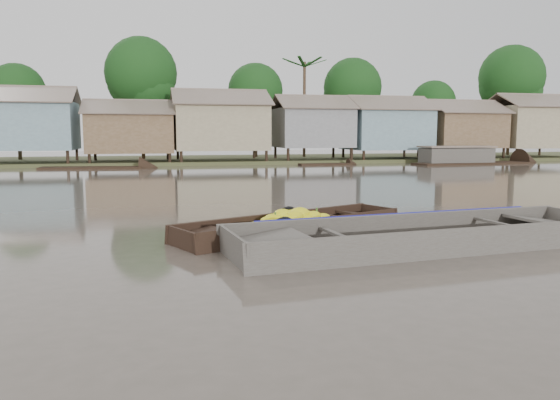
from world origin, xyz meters
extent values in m
plane|color=#50483D|center=(0.00, 0.00, 0.00)|extent=(120.00, 120.00, 0.00)
cube|color=#384723|center=(0.00, 33.00, 0.00)|extent=(120.00, 12.00, 0.50)
cube|color=gray|center=(-10.50, 29.50, 2.70)|extent=(6.20, 5.20, 3.20)
cube|color=brown|center=(-10.50, 28.10, 4.75)|extent=(6.60, 3.02, 1.28)
cube|color=brown|center=(-10.50, 30.90, 4.75)|extent=(6.60, 3.02, 1.28)
cube|color=brown|center=(-3.80, 29.50, 2.20)|extent=(5.80, 4.60, 2.70)
cube|color=brown|center=(-3.80, 28.26, 4.00)|extent=(6.20, 2.67, 1.14)
cube|color=brown|center=(-3.80, 30.74, 4.00)|extent=(6.20, 2.67, 1.14)
cube|color=gray|center=(2.50, 29.50, 2.65)|extent=(6.50, 5.30, 3.30)
cube|color=brown|center=(2.50, 28.07, 4.75)|extent=(6.90, 3.08, 1.31)
cube|color=brown|center=(2.50, 30.93, 4.75)|extent=(6.90, 3.08, 1.31)
cube|color=gray|center=(9.50, 29.50, 2.60)|extent=(5.40, 4.70, 2.90)
cube|color=brown|center=(9.50, 28.23, 4.50)|extent=(5.80, 2.73, 1.17)
cube|color=brown|center=(9.50, 30.77, 4.50)|extent=(5.80, 2.73, 1.17)
cube|color=gray|center=(15.50, 29.50, 2.50)|extent=(6.00, 5.00, 3.10)
cube|color=brown|center=(15.50, 28.15, 4.50)|extent=(6.40, 2.90, 1.24)
cube|color=brown|center=(15.50, 30.85, 4.50)|extent=(6.40, 2.90, 1.24)
cube|color=brown|center=(22.00, 29.50, 2.45)|extent=(5.70, 4.90, 2.80)
cube|color=brown|center=(22.00, 28.18, 4.30)|extent=(6.10, 2.85, 1.21)
cube|color=brown|center=(22.00, 30.82, 4.30)|extent=(6.10, 2.85, 1.21)
cube|color=gray|center=(28.50, 29.50, 2.70)|extent=(6.30, 5.10, 3.40)
cube|color=brown|center=(28.50, 28.12, 4.85)|extent=(6.70, 2.96, 1.26)
cube|color=brown|center=(28.50, 30.88, 4.85)|extent=(6.70, 2.96, 1.26)
cylinder|color=#473323|center=(-12.00, 34.00, 2.45)|extent=(0.28, 0.28, 4.90)
sphere|color=#103412|center=(-12.00, 34.00, 5.25)|extent=(4.20, 4.20, 4.20)
cylinder|color=#473323|center=(-3.00, 33.00, 3.15)|extent=(0.28, 0.28, 6.30)
sphere|color=#103412|center=(-3.00, 33.00, 6.75)|extent=(5.40, 5.40, 5.40)
cylinder|color=#473323|center=(6.00, 34.00, 2.62)|extent=(0.28, 0.28, 5.25)
sphere|color=#103412|center=(6.00, 34.00, 5.62)|extent=(4.50, 4.50, 4.50)
cylinder|color=#473323|center=(14.00, 33.00, 2.80)|extent=(0.28, 0.28, 5.60)
sphere|color=#103412|center=(14.00, 33.00, 6.00)|extent=(4.80, 4.80, 4.80)
cylinder|color=#473323|center=(22.00, 34.00, 2.27)|extent=(0.28, 0.28, 4.55)
sphere|color=#103412|center=(22.00, 34.00, 4.88)|extent=(3.90, 3.90, 3.90)
cylinder|color=#473323|center=(29.00, 33.00, 3.32)|extent=(0.28, 0.28, 6.65)
sphere|color=#103412|center=(29.00, 33.00, 7.12)|extent=(5.70, 5.70, 5.70)
cylinder|color=#473323|center=(10.00, 33.50, 4.00)|extent=(0.24, 0.24, 8.00)
cube|color=black|center=(0.61, 1.29, -0.08)|extent=(5.48, 3.24, 0.08)
cube|color=black|center=(0.36, 1.84, 0.14)|extent=(5.22, 2.46, 0.52)
cube|color=black|center=(0.85, 0.74, 0.14)|extent=(5.22, 2.46, 0.52)
cube|color=black|center=(3.13, 2.43, 0.14)|extent=(0.56, 1.14, 0.50)
cube|color=black|center=(2.69, 2.23, 0.20)|extent=(1.31, 1.36, 0.19)
cube|color=black|center=(-1.92, 0.15, 0.14)|extent=(0.56, 1.14, 0.50)
cube|color=black|center=(-1.48, 0.35, 0.20)|extent=(1.31, 1.36, 0.19)
cube|color=black|center=(-0.60, 0.75, 0.25)|extent=(0.58, 1.12, 0.05)
cube|color=black|center=(1.81, 1.83, 0.25)|extent=(0.58, 1.12, 0.05)
ellipsoid|color=#F5F41B|center=(0.12, 0.75, 0.18)|extent=(0.53, 0.46, 0.27)
ellipsoid|color=#F5F41B|center=(0.37, 1.40, 0.31)|extent=(0.48, 0.42, 0.25)
ellipsoid|color=#F5F41B|center=(0.72, 1.75, 0.23)|extent=(0.45, 0.39, 0.23)
ellipsoid|color=#F5F41B|center=(0.83, 1.03, 0.20)|extent=(0.44, 0.38, 0.23)
ellipsoid|color=#F5F41B|center=(0.11, 1.13, 0.35)|extent=(0.54, 0.47, 0.28)
ellipsoid|color=#F5F41B|center=(0.00, 1.08, 0.32)|extent=(0.46, 0.40, 0.24)
ellipsoid|color=#F5F41B|center=(0.07, 0.73, 0.19)|extent=(0.53, 0.46, 0.27)
ellipsoid|color=#F5F41B|center=(-0.06, 0.63, 0.13)|extent=(0.43, 0.38, 0.22)
ellipsoid|color=#F5F41B|center=(1.09, 1.33, 0.38)|extent=(0.42, 0.37, 0.22)
ellipsoid|color=#F5F41B|center=(0.10, 0.84, 0.24)|extent=(0.48, 0.42, 0.25)
ellipsoid|color=#F5F41B|center=(0.23, 1.44, 0.32)|extent=(0.43, 0.37, 0.22)
ellipsoid|color=#F5F41B|center=(1.62, 1.37, 0.18)|extent=(0.45, 0.39, 0.23)
ellipsoid|color=#F5F41B|center=(0.51, 1.38, 0.34)|extent=(0.52, 0.45, 0.26)
ellipsoid|color=#F5F41B|center=(0.34, 1.31, 0.33)|extent=(0.48, 0.42, 0.25)
ellipsoid|color=#F5F41B|center=(0.60, 1.38, 0.42)|extent=(0.41, 0.36, 0.21)
ellipsoid|color=#F5F41B|center=(0.39, 0.90, 0.30)|extent=(0.42, 0.36, 0.21)
ellipsoid|color=#F5F41B|center=(0.84, 1.20, 0.31)|extent=(0.47, 0.41, 0.24)
ellipsoid|color=#F5F41B|center=(0.76, 1.33, 0.44)|extent=(0.55, 0.48, 0.28)
ellipsoid|color=#F5F41B|center=(0.96, 1.39, 0.36)|extent=(0.50, 0.43, 0.26)
ellipsoid|color=#F5F41B|center=(0.35, 1.23, 0.44)|extent=(0.51, 0.45, 0.26)
ellipsoid|color=#F5F41B|center=(0.44, 1.13, 0.35)|extent=(0.50, 0.44, 0.26)
ellipsoid|color=#F5F41B|center=(-0.29, 1.03, 0.22)|extent=(0.49, 0.43, 0.25)
ellipsoid|color=#F5F41B|center=(1.35, 1.47, 0.28)|extent=(0.50, 0.43, 0.26)
ellipsoid|color=#F5F41B|center=(0.58, 1.11, 0.40)|extent=(0.51, 0.45, 0.26)
ellipsoid|color=#F5F41B|center=(0.71, 1.23, 0.35)|extent=(0.48, 0.42, 0.25)
ellipsoid|color=#F5F41B|center=(0.36, 1.45, 0.28)|extent=(0.44, 0.38, 0.23)
ellipsoid|color=#F5F41B|center=(0.01, 0.81, 0.23)|extent=(0.54, 0.47, 0.28)
ellipsoid|color=#F5F41B|center=(-0.15, 0.91, 0.24)|extent=(0.54, 0.47, 0.28)
ellipsoid|color=#F5F41B|center=(0.70, 1.71, 0.24)|extent=(0.47, 0.41, 0.24)
cylinder|color=#3F6626|center=(0.15, 1.08, 0.43)|extent=(0.04, 0.04, 0.18)
cylinder|color=#3F6626|center=(0.79, 1.37, 0.43)|extent=(0.04, 0.04, 0.18)
cylinder|color=#3F6626|center=(1.25, 1.58, 0.43)|extent=(0.04, 0.04, 0.18)
torus|color=black|center=(0.69, 2.08, 0.16)|extent=(0.71, 0.45, 0.70)
torus|color=black|center=(0.15, 0.34, 0.16)|extent=(0.76, 0.48, 0.76)
cube|color=#46403B|center=(2.82, -0.71, -0.08)|extent=(8.05, 2.50, 0.08)
cube|color=#46403B|center=(2.72, 0.25, 0.20)|extent=(8.06, 1.00, 0.65)
cube|color=#46403B|center=(2.92, -1.68, 0.20)|extent=(8.06, 1.00, 0.65)
cube|color=#46403B|center=(6.07, -0.38, 0.28)|extent=(1.54, 1.83, 0.25)
cube|color=#46403B|center=(-1.11, -1.12, 0.20)|extent=(0.26, 1.97, 0.61)
cube|color=#46403B|center=(-0.43, -1.05, 0.28)|extent=(1.54, 1.83, 0.25)
cube|color=#46403B|center=(0.94, -0.91, 0.33)|extent=(0.29, 1.90, 0.05)
cube|color=#46403B|center=(4.71, -0.52, 0.33)|extent=(0.29, 1.90, 0.05)
cube|color=#665E54|center=(2.82, -0.71, -0.03)|extent=(6.15, 2.16, 0.02)
cube|color=#0D0E89|center=(2.72, 0.31, 0.45)|extent=(6.51, 0.76, 0.16)
torus|color=olive|center=(5.10, -0.80, 0.00)|extent=(0.45, 0.45, 0.06)
torus|color=olive|center=(5.10, -0.80, 0.04)|extent=(0.37, 0.37, 0.06)
cube|color=black|center=(20.13, 24.62, -0.05)|extent=(9.32, 3.03, 0.35)
cube|color=black|center=(9.36, 25.83, -0.05)|extent=(3.79, 1.02, 0.35)
cube|color=black|center=(-6.04, 25.53, -0.05)|extent=(6.43, 2.10, 0.35)
cube|color=black|center=(19.00, 25.00, 0.55)|extent=(5.00, 2.00, 1.20)
camera|label=1|loc=(-2.47, -10.39, 2.24)|focal=35.00mm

